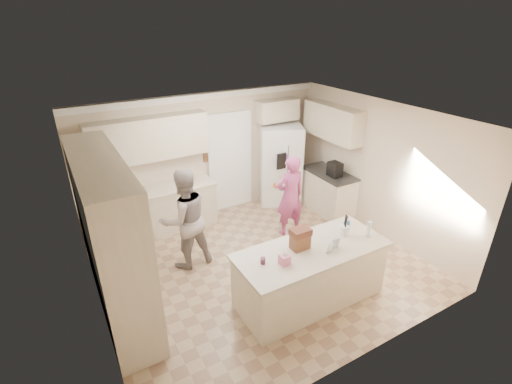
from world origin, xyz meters
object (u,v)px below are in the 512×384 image
refrigerator (280,165)px  tissue_box (285,259)px  dollhouse_body (300,242)px  coffee_maker (335,169)px  utensil_crock (345,231)px  island_base (310,276)px  teen_boy (185,219)px  teen_girl (290,196)px

refrigerator → tissue_box: 3.72m
dollhouse_body → tissue_box: bearing=-153.4°
coffee_maker → utensil_crock: bearing=-127.1°
island_base → utensil_crock: 0.86m
coffee_maker → island_base: size_ratio=0.14×
dollhouse_body → teen_boy: size_ratio=0.15×
dollhouse_body → island_base: bearing=-33.7°
island_base → teen_boy: teen_boy is taller
tissue_box → coffee_maker: bearing=37.6°
teen_girl → dollhouse_body: bearing=62.3°
coffee_maker → teen_girl: size_ratio=0.18×
island_base → teen_girl: size_ratio=1.34×
coffee_maker → tissue_box: coffee_maker is taller
island_base → tissue_box: bearing=-169.7°
teen_boy → teen_girl: 2.11m
utensil_crock → teen_girl: size_ratio=0.09×
dollhouse_body → teen_girl: bearing=59.3°
utensil_crock → teen_girl: bearing=84.0°
teen_girl → coffee_maker: bearing=-169.8°
tissue_box → teen_boy: 2.02m
tissue_box → teen_boy: (-0.73, 1.89, -0.10)m
coffee_maker → teen_boy: teen_boy is taller
refrigerator → tissue_box: size_ratio=12.86×
island_base → dollhouse_body: size_ratio=8.46×
refrigerator → island_base: size_ratio=0.82×
island_base → tissue_box: size_ratio=15.71×
island_base → teen_girl: bearing=64.6°
teen_boy → teen_girl: (2.10, -0.04, -0.07)m
island_base → dollhouse_body: 0.62m
coffee_maker → island_base: 2.87m
coffee_maker → island_base: bearing=-137.2°
refrigerator → utensil_crock: (-0.80, -2.99, 0.10)m
teen_girl → teen_boy: bearing=1.9°
refrigerator → island_base: refrigerator is taller
utensil_crock → coffee_maker: bearing=52.9°
tissue_box → teen_boy: size_ratio=0.08×
coffee_maker → utensil_crock: coffee_maker is taller
island_base → coffee_maker: bearing=42.8°
coffee_maker → teen_girl: 1.26m
island_base → utensil_crock: (0.65, 0.05, 0.56)m
island_base → utensil_crock: size_ratio=14.67×
coffee_maker → refrigerator: bearing=117.8°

